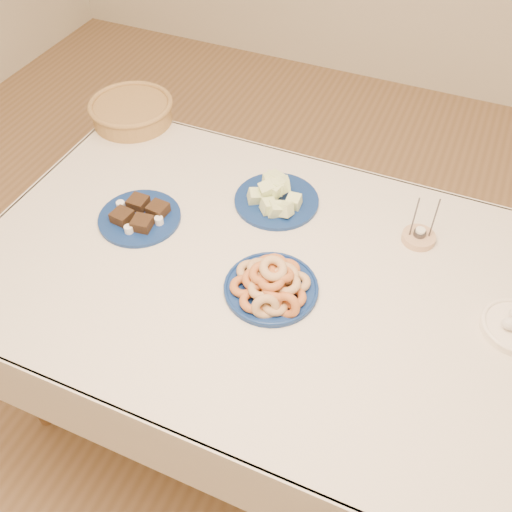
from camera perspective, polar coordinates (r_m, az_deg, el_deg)
name	(u,v)px	position (r m, az deg, el deg)	size (l,w,h in m)	color
ground	(261,397)	(2.27, 0.52, -13.93)	(5.00, 5.00, 0.00)	olive
dining_table	(263,291)	(1.73, 0.66, -3.53)	(1.71, 1.11, 0.75)	brown
donut_platter	(271,284)	(1.57, 1.56, -2.80)	(0.34, 0.34, 0.12)	navy
melon_plate	(276,196)	(1.83, 1.99, 6.00)	(0.36, 0.36, 0.09)	navy
brownie_plate	(140,216)	(1.82, -11.55, 3.92)	(0.29, 0.29, 0.05)	navy
wicker_basket	(132,111)	(2.25, -12.34, 14.02)	(0.39, 0.39, 0.08)	olive
candle_holder	(419,237)	(1.79, 15.96, 1.87)	(0.13, 0.13, 0.17)	tan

